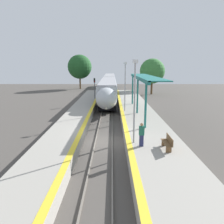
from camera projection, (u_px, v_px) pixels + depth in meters
ground_plane at (105, 142)px, 18.84m from camera, size 120.00×120.00×0.00m
rail_left at (97, 141)px, 18.82m from camera, size 0.08×90.00×0.15m
rail_right at (113, 141)px, 18.82m from camera, size 0.08×90.00×0.15m
train at (110, 85)px, 48.90m from camera, size 2.90×46.98×3.90m
platform_right at (150, 137)px, 18.72m from camera, size 4.23×64.00×0.95m
platform_left at (66, 136)px, 18.75m from camera, size 3.13×64.00×0.95m
platform_bench at (169, 142)px, 14.59m from camera, size 0.44×1.65×0.89m
person_waiting at (143, 134)px, 15.04m from camera, size 0.36×0.22×1.66m
railway_signal at (96, 88)px, 36.78m from camera, size 0.28×0.28×4.37m
lamppost_near at (136, 97)px, 15.23m from camera, size 0.36×0.20×5.90m
lamppost_mid at (126, 84)px, 26.27m from camera, size 0.36×0.20×5.90m
station_canopy at (144, 79)px, 25.00m from camera, size 2.02×15.58×4.32m
background_tree_left at (81, 67)px, 60.56m from camera, size 6.63×6.63×9.42m
background_tree_right at (153, 71)px, 49.00m from camera, size 5.61×5.61×8.01m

